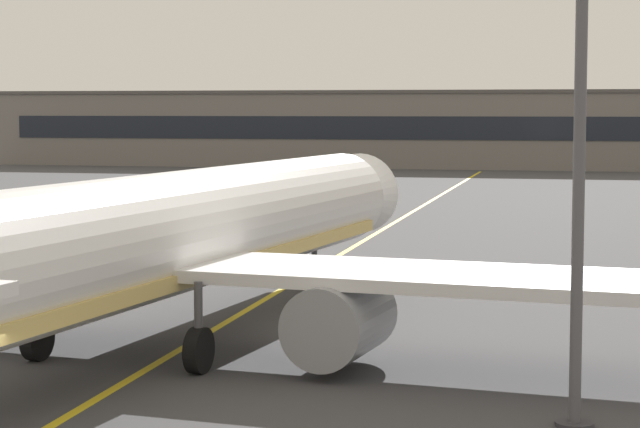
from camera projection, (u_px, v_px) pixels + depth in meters
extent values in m
cube|color=yellow|center=(309.00, 273.00, 54.63)|extent=(2.87, 179.99, 0.01)
cylinder|color=white|center=(148.00, 238.00, 36.49)|extent=(7.96, 36.20, 3.80)
cone|color=white|center=(351.00, 195.00, 54.58)|extent=(3.89, 3.00, 3.61)
cube|color=#DBBC66|center=(148.00, 273.00, 36.58)|extent=(7.55, 33.33, 0.44)
cube|color=black|center=(337.00, 182.00, 52.74)|extent=(2.96, 1.42, 0.60)
cube|color=white|center=(157.00, 264.00, 37.12)|extent=(32.34, 8.48, 0.36)
cylinder|color=black|center=(0.00, 289.00, 40.12)|extent=(1.96, 0.41, 1.95)
cylinder|color=gray|center=(340.00, 321.00, 34.20)|extent=(2.70, 3.84, 2.30)
cylinder|color=black|center=(360.00, 311.00, 35.93)|extent=(1.96, 0.41, 1.95)
cylinder|color=#4C4C51|center=(314.00, 252.00, 50.26)|extent=(0.24, 0.24, 1.60)
cylinder|color=black|center=(314.00, 277.00, 50.34)|extent=(0.50, 0.94, 0.90)
cylinder|color=#4C4C51|center=(36.00, 300.00, 35.64)|extent=(0.24, 0.24, 1.60)
cylinder|color=black|center=(37.00, 339.00, 35.73)|extent=(0.55, 1.34, 1.30)
cylinder|color=#4C4C51|center=(198.00, 310.00, 33.88)|extent=(0.24, 0.24, 1.60)
cylinder|color=black|center=(199.00, 350.00, 33.98)|extent=(0.55, 1.34, 1.30)
cylinder|color=#515156|center=(580.00, 128.00, 27.81)|extent=(0.28, 0.28, 13.79)
cylinder|color=#333338|center=(574.00, 424.00, 28.40)|extent=(0.90, 0.90, 0.10)
cone|color=orange|center=(314.00, 276.00, 51.77)|extent=(0.36, 0.36, 0.55)
cylinder|color=white|center=(314.00, 275.00, 51.77)|extent=(0.23, 0.23, 0.07)
cube|color=orange|center=(314.00, 282.00, 51.80)|extent=(0.44, 0.44, 0.03)
cube|color=slate|center=(597.00, 131.00, 147.94)|extent=(152.07, 12.00, 9.14)
cube|color=black|center=(597.00, 129.00, 142.04)|extent=(145.99, 0.12, 2.80)
cube|color=#4E4A47|center=(598.00, 92.00, 147.53)|extent=(152.47, 12.40, 0.40)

